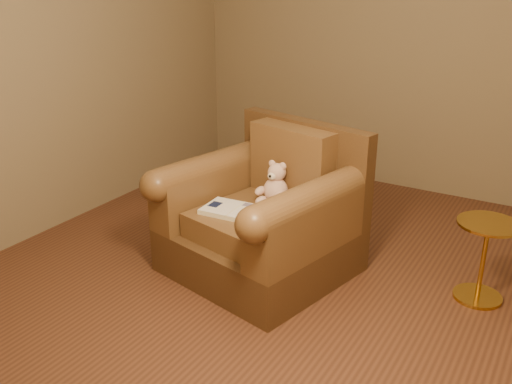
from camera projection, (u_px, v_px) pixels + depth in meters
The scene contains 6 objects.
floor at pixel (296, 275), 3.80m from camera, with size 4.00×4.00×0.00m, color #57301D.
room at pixel (304, 6), 3.17m from camera, with size 4.02×4.02×2.71m.
armchair at pixel (265, 218), 3.77m from camera, with size 1.26×1.22×0.95m.
teddy_bear at pixel (275, 187), 3.76m from camera, with size 0.21×0.24×0.29m.
guidebook at pixel (236, 211), 3.62m from camera, with size 0.43×0.28×0.03m.
side_table at pixel (483, 258), 3.44m from camera, with size 0.37×0.37×0.51m.
Camera 1 is at (1.47, -3.00, 1.91)m, focal length 40.00 mm.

